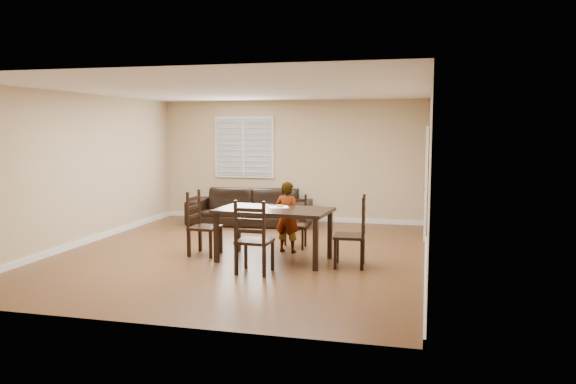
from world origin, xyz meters
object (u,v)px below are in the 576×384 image
object	(u,v)px
chair_right	(358,235)
child	(287,217)
chair_near	(295,223)
dining_table	(274,214)
chair_left	(198,226)
chair_far	(252,241)
donut	(280,206)
sofa	(250,207)

from	to	relation	value
chair_right	child	bearing A→B (deg)	-123.91
chair_near	chair_right	size ratio (longest dim) A/B	0.86
dining_table	chair_left	size ratio (longest dim) A/B	1.74
chair_far	chair_left	distance (m)	1.64
donut	sofa	xyz separation A→B (m)	(-1.43, 2.88, -0.47)
chair_far	donut	world-z (taller)	chair_far
donut	child	bearing A→B (deg)	87.84
chair_far	chair_left	world-z (taller)	chair_far
chair_right	sofa	bearing A→B (deg)	-143.54
chair_near	child	bearing A→B (deg)	-96.66
donut	chair_far	bearing A→B (deg)	-95.82
chair_near	dining_table	bearing A→B (deg)	-97.89
child	donut	distance (m)	0.51
dining_table	chair_near	distance (m)	1.15
chair_left	chair_right	bearing A→B (deg)	-91.37
chair_near	donut	bearing A→B (deg)	-96.30
chair_left	child	world-z (taller)	child
dining_table	sofa	size ratio (longest dim) A/B	0.70
dining_table	chair_right	size ratio (longest dim) A/B	1.70
child	donut	world-z (taller)	child
dining_table	chair_near	bearing A→B (deg)	90.89
chair_right	sofa	size ratio (longest dim) A/B	0.41
chair_far	sofa	xyz separation A→B (m)	(-1.31, 4.01, -0.10)
chair_near	sofa	bearing A→B (deg)	122.73
donut	chair_left	bearing A→B (deg)	-176.57
dining_table	chair_far	distance (m)	0.97
child	chair_near	bearing A→B (deg)	-82.09
donut	chair_right	bearing A→B (deg)	-12.68
chair_near	sofa	xyz separation A→B (m)	(-1.47, 1.98, -0.04)
chair_left	donut	world-z (taller)	chair_left
chair_left	child	bearing A→B (deg)	-66.28
chair_left	chair_right	xyz separation A→B (m)	(2.67, -0.21, 0.01)
chair_left	donut	distance (m)	1.42
dining_table	chair_right	bearing A→B (deg)	0.89
dining_table	chair_right	world-z (taller)	chair_right
donut	dining_table	bearing A→B (deg)	-101.37
dining_table	child	distance (m)	0.65
chair_left	child	xyz separation A→B (m)	(1.39, 0.52, 0.12)
chair_left	chair_right	distance (m)	2.68
sofa	child	bearing A→B (deg)	-63.82
chair_left	donut	bearing A→B (deg)	-83.46
chair_far	chair_right	distance (m)	1.64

